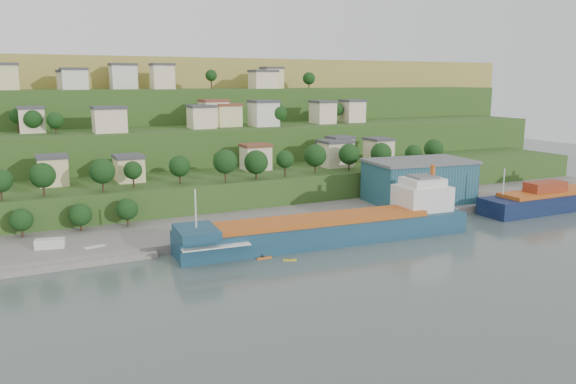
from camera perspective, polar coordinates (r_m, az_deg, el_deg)
ground at (r=127.33m, az=3.93°, el=-6.19°), size 500.00×500.00×0.00m
quay at (r=160.39m, az=5.13°, el=-2.56°), size 220.00×26.00×4.00m
pebble_beach at (r=132.75m, az=-22.45°, el=-6.31°), size 40.00×18.00×2.40m
hillside at (r=283.05m, az=-13.40°, el=3.18°), size 360.00×211.09×96.00m
cargo_ship_near at (r=136.11m, az=4.91°, el=-3.74°), size 73.75×16.30×18.79m
cargo_ship_far at (r=193.86m, az=27.07°, el=-0.52°), size 64.52×11.27×17.51m
warehouse at (r=174.37m, az=13.14°, el=1.13°), size 32.82×22.15×12.80m
caravan at (r=134.17m, az=-23.03°, el=-5.00°), size 6.50×3.71×2.85m
dinghy at (r=131.77m, az=-19.02°, el=-5.44°), size 4.77×2.62×0.90m
kayak_orange at (r=123.20m, az=-2.43°, el=-6.65°), size 3.46×0.68×0.86m
kayak_yellow at (r=121.77m, az=0.18°, el=-6.87°), size 2.93×1.48×0.73m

